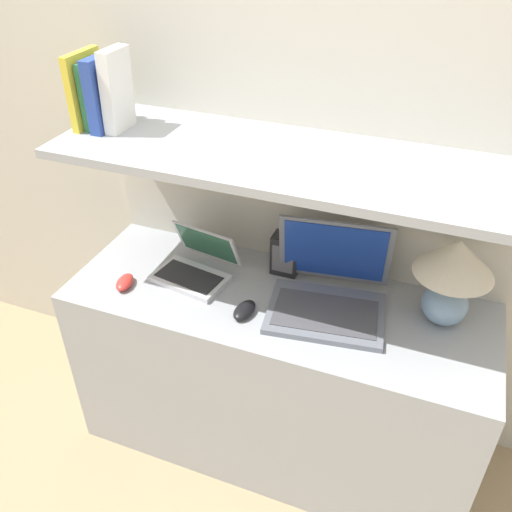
{
  "coord_description": "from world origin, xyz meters",
  "views": [
    {
      "loc": [
        0.44,
        -1.08,
        1.89
      ],
      "look_at": [
        -0.07,
        0.26,
        0.89
      ],
      "focal_mm": 38.0,
      "sensor_mm": 36.0,
      "label": 1
    }
  ],
  "objects": [
    {
      "name": "router_box",
      "position": [
        -0.03,
        0.42,
        0.8
      ],
      "size": [
        0.1,
        0.07,
        0.15
      ],
      "color": "black",
      "rests_on": "desk"
    },
    {
      "name": "computer_mouse",
      "position": [
        -0.08,
        0.16,
        0.75
      ],
      "size": [
        0.07,
        0.11,
        0.03
      ],
      "color": "black",
      "rests_on": "desk"
    },
    {
      "name": "table_lamp",
      "position": [
        0.52,
        0.35,
        0.92
      ],
      "size": [
        0.24,
        0.24,
        0.3
      ],
      "color": "#7593B2",
      "rests_on": "desk"
    },
    {
      "name": "book_green",
      "position": [
        -0.65,
        0.32,
        1.33
      ],
      "size": [
        0.03,
        0.13,
        0.21
      ],
      "color": "#2D7042",
      "rests_on": "shelf"
    },
    {
      "name": "wall_back",
      "position": [
        0.0,
        0.58,
        1.2
      ],
      "size": [
        6.0,
        0.05,
        2.4
      ],
      "color": "beige",
      "rests_on": "ground_plane"
    },
    {
      "name": "book_yellow",
      "position": [
        -0.68,
        0.32,
        1.34
      ],
      "size": [
        0.03,
        0.17,
        0.23
      ],
      "color": "gold",
      "rests_on": "shelf"
    },
    {
      "name": "book_blue",
      "position": [
        -0.61,
        0.32,
        1.34
      ],
      "size": [
        0.04,
        0.16,
        0.23
      ],
      "color": "#284293",
      "rests_on": "shelf"
    },
    {
      "name": "shelf",
      "position": [
        0.0,
        0.32,
        1.21
      ],
      "size": [
        1.44,
        0.46,
        0.03
      ],
      "color": "#999EA3",
      "rests_on": "back_riser"
    },
    {
      "name": "laptop_small",
      "position": [
        -0.31,
        0.29,
        0.77
      ],
      "size": [
        0.29,
        0.26,
        0.17
      ],
      "color": "silver",
      "rests_on": "desk"
    },
    {
      "name": "back_riser",
      "position": [
        0.0,
        0.53,
        0.6
      ],
      "size": [
        1.44,
        0.04,
        1.2
      ],
      "color": "beige",
      "rests_on": "ground_plane"
    },
    {
      "name": "ground_plane",
      "position": [
        0.0,
        0.0,
        0.0
      ],
      "size": [
        12.0,
        12.0,
        0.0
      ],
      "primitive_type": "plane",
      "color": "#9E8460"
    },
    {
      "name": "desk",
      "position": [
        0.0,
        0.26,
        0.36
      ],
      "size": [
        1.44,
        0.51,
        0.73
      ],
      "color": "#999EA3",
      "rests_on": "ground_plane"
    },
    {
      "name": "laptop_large",
      "position": [
        0.17,
        0.29,
        0.78
      ],
      "size": [
        0.41,
        0.37,
        0.27
      ],
      "color": "slate",
      "rests_on": "desk"
    },
    {
      "name": "second_mouse",
      "position": [
        -0.52,
        0.14,
        0.75
      ],
      "size": [
        0.07,
        0.1,
        0.03
      ],
      "color": "red",
      "rests_on": "desk"
    },
    {
      "name": "book_white",
      "position": [
        -0.56,
        0.32,
        1.35
      ],
      "size": [
        0.05,
        0.12,
        0.25
      ],
      "color": "silver",
      "rests_on": "shelf"
    }
  ]
}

